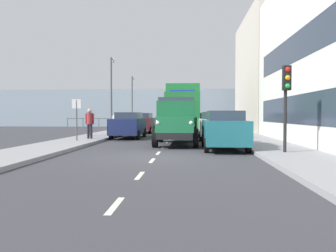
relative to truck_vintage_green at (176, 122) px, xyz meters
The scene contains 22 objects.
ground_plane 4.32m from the truck_vintage_green, 81.84° to the right, with size 80.00×80.00×0.00m, color #38383D.
sidewalk_left 6.16m from the truck_vintage_green, 137.31° to the right, with size 2.60×40.44×0.15m, color gray.
sidewalk_right 7.06m from the truck_vintage_green, 36.11° to the right, with size 2.60×40.44×0.15m, color gray.
road_centreline_markings 4.17m from the truck_vintage_green, 81.54° to the right, with size 0.12×36.62×0.01m.
building_far_block 17.40m from the truck_vintage_green, 122.20° to the right, with size 6.51×12.55×10.60m.
sea_horizon 27.37m from the truck_vintage_green, 88.76° to the right, with size 80.00×0.80×5.00m, color #8C9EAD.
seawall_railing 23.74m from the truck_vintage_green, 88.58° to the right, with size 28.08×0.08×1.20m.
truck_vintage_green is the anchor object (origin of this frame).
lorry_cargo_green 9.24m from the truck_vintage_green, 91.06° to the right, with size 2.58×8.20×3.87m.
car_teal_kerbside_near 3.02m from the truck_vintage_green, 137.09° to the left, with size 1.86×4.45×1.72m.
car_white_kerbside_1 4.53m from the truck_vintage_green, 119.19° to the right, with size 1.93×3.96×1.72m.
car_black_kerbside_2 10.00m from the truck_vintage_green, 102.75° to the right, with size 1.89×4.29×1.72m.
car_grey_kerbside_3 16.00m from the truck_vintage_green, 97.92° to the right, with size 1.82×3.94×1.72m.
car_navy_oppositeside_0 6.05m from the truck_vintage_green, 55.94° to the right, with size 1.89×4.61×1.72m.
car_maroon_oppositeside_1 11.93m from the truck_vintage_green, 73.53° to the right, with size 1.82×4.67×1.72m.
pedestrian_with_bag 5.70m from the truck_vintage_green, 23.73° to the right, with size 0.53×0.34×1.76m.
pedestrian_strolling 7.96m from the truck_vintage_green, 39.89° to the right, with size 0.53×0.34×1.79m.
pedestrian_couple_b 9.32m from the truck_vintage_green, 58.00° to the right, with size 0.53×0.34×1.61m.
traffic_light_near 6.27m from the truck_vintage_green, 133.59° to the left, with size 0.28×0.41×3.20m.
lamp_post_promenade 12.18m from the truck_vintage_green, 60.79° to the right, with size 0.32×1.14×6.17m.
lamp_post_far 21.43m from the truck_vintage_green, 74.16° to the right, with size 0.32×1.14×5.80m.
street_sign 5.56m from the truck_vintage_green, ahead, with size 0.50×0.07×2.25m.
Camera 1 is at (-1.25, 12.28, 1.53)m, focal length 35.62 mm.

